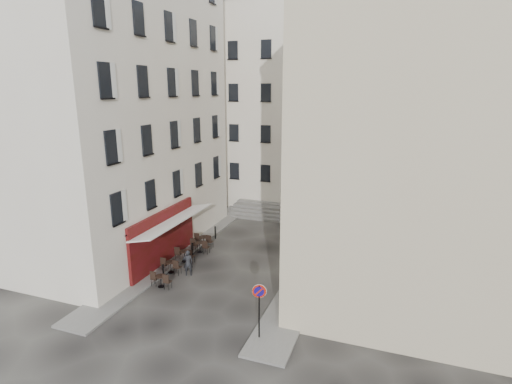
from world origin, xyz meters
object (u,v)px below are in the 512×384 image
at_px(no_parking_sign, 259,301).
at_px(bistro_table_a, 161,280).
at_px(bistro_table_b, 171,266).
at_px(pedestrian, 188,263).

bearing_deg(no_parking_sign, bistro_table_a, 141.93).
distance_m(no_parking_sign, bistro_table_a, 7.42).
relative_size(no_parking_sign, bistro_table_b, 2.04).
relative_size(no_parking_sign, bistro_table_a, 2.13).
bearing_deg(bistro_table_a, no_parking_sign, -21.73).
height_order(no_parking_sign, pedestrian, no_parking_sign).
xyz_separation_m(no_parking_sign, bistro_table_a, (-6.76, 2.69, -1.44)).
relative_size(no_parking_sign, pedestrian, 1.67).
relative_size(bistro_table_a, bistro_table_b, 0.96).
xyz_separation_m(no_parking_sign, bistro_table_b, (-7.19, 4.45, -1.42)).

